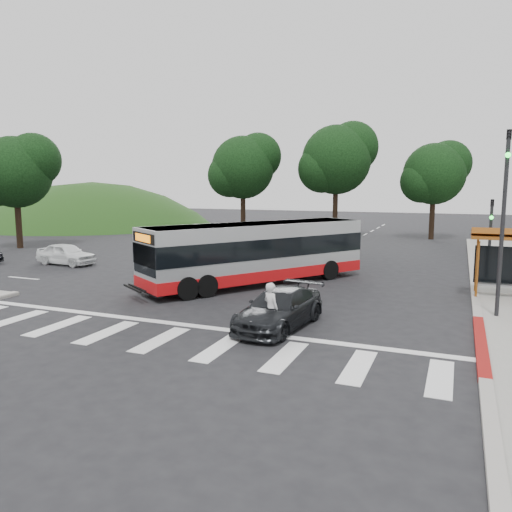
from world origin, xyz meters
The scene contains 15 objects.
ground centered at (0.00, 0.00, 0.00)m, with size 140.00×140.00×0.00m, color black.
curb_east centered at (9.00, 8.00, 0.07)m, with size 0.30×40.00×0.15m, color #9E9991.
curb_east_red centered at (9.00, -2.00, 0.08)m, with size 0.32×6.00×0.15m, color maroon.
hillside_nw centered at (-32.00, 30.00, 0.00)m, with size 44.00×44.00×10.00m, color #213D13.
crosswalk_ladder centered at (0.00, -5.00, 0.01)m, with size 18.00×2.60×0.01m, color silver.
traffic_signal_ne_tall centered at (9.60, 1.49, 3.88)m, with size 0.18×0.37×6.50m.
traffic_signal_ne_short centered at (9.60, 8.49, 2.48)m, with size 0.18×0.37×4.00m.
tree_north_a centered at (-1.92, 26.07, 6.92)m, with size 6.60×6.15×10.17m.
tree_north_b centered at (6.07, 28.06, 5.66)m, with size 5.72×5.33×8.43m.
tree_north_c centered at (-9.92, 24.06, 6.29)m, with size 6.16×5.74×9.30m.
tree_west_a centered at (-21.93, 10.06, 5.66)m, with size 5.72×5.33×8.43m.
transit_bus centered at (-0.53, 4.10, 1.44)m, with size 2.42×11.19×2.89m, color #A8AAAC, non-canonical shape.
pedestrian centered at (2.90, -3.16, 0.83)m, with size 0.60×0.40×1.66m, color silver.
dark_sedan centered at (2.88, -2.32, 0.63)m, with size 1.77×4.35×1.26m, color black.
west_car_white centered at (-13.12, 5.19, 0.64)m, with size 1.51×3.74×1.27m, color white.
Camera 1 is at (8.24, -17.44, 4.67)m, focal length 35.00 mm.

